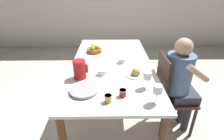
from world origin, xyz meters
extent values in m
plane|color=beige|center=(0.00, 0.00, 0.00)|extent=(20.00, 20.00, 0.00)
cube|color=silver|center=(0.00, 0.00, 0.74)|extent=(1.02, 2.00, 0.03)
cylinder|color=brown|center=(-0.45, 0.94, 0.36)|extent=(0.07, 0.07, 0.72)
cylinder|color=brown|center=(0.45, 0.94, 0.36)|extent=(0.07, 0.07, 0.72)
cylinder|color=#331E14|center=(0.95, -0.15, 0.21)|extent=(0.04, 0.04, 0.42)
cylinder|color=#331E14|center=(0.95, -0.52, 0.21)|extent=(0.04, 0.04, 0.42)
cylinder|color=#331E14|center=(0.58, -0.15, 0.21)|extent=(0.04, 0.04, 0.42)
cylinder|color=#331E14|center=(0.58, -0.52, 0.21)|extent=(0.04, 0.04, 0.42)
cube|color=#331E14|center=(0.77, -0.34, 0.44)|extent=(0.42, 0.42, 0.03)
cube|color=#331E14|center=(0.57, -0.34, 0.71)|extent=(0.03, 0.39, 0.53)
cylinder|color=#33333D|center=(0.91, -0.26, 0.23)|extent=(0.09, 0.09, 0.45)
cylinder|color=#33333D|center=(0.91, -0.42, 0.23)|extent=(0.09, 0.09, 0.45)
cube|color=#33333D|center=(0.84, -0.34, 0.50)|extent=(0.30, 0.34, 0.11)
cylinder|color=#4C6B93|center=(0.75, -0.34, 0.77)|extent=(0.30, 0.30, 0.46)
sphere|color=tan|center=(0.75, -0.34, 1.09)|extent=(0.19, 0.19, 0.19)
cylinder|color=tan|center=(0.85, -0.55, 0.89)|extent=(0.25, 0.06, 0.20)
cylinder|color=red|center=(-0.35, -0.38, 0.85)|extent=(0.14, 0.14, 0.20)
cube|color=red|center=(-0.27, -0.38, 0.87)|extent=(0.02, 0.02, 0.09)
cone|color=red|center=(-0.40, -0.38, 0.94)|extent=(0.04, 0.04, 0.04)
cylinder|color=white|center=(0.34, -0.59, 0.76)|extent=(0.08, 0.08, 0.00)
cylinder|color=white|center=(0.34, -0.59, 0.81)|extent=(0.01, 0.01, 0.10)
cylinder|color=white|center=(0.34, -0.59, 0.89)|extent=(0.08, 0.08, 0.07)
cylinder|color=white|center=(0.38, -0.83, 0.76)|extent=(0.08, 0.08, 0.00)
cylinder|color=white|center=(0.38, -0.83, 0.81)|extent=(0.01, 0.01, 0.10)
cylinder|color=white|center=(0.38, -0.83, 0.89)|extent=(0.08, 0.08, 0.07)
cylinder|color=gold|center=(0.38, -0.83, 0.87)|extent=(0.07, 0.07, 0.04)
cylinder|color=silver|center=(-0.11, -0.32, 0.76)|extent=(0.15, 0.15, 0.01)
cylinder|color=silver|center=(-0.11, -0.32, 0.79)|extent=(0.09, 0.09, 0.06)
cube|color=silver|center=(-0.06, -0.32, 0.79)|extent=(0.01, 0.01, 0.03)
cylinder|color=silver|center=(0.13, -0.01, 0.76)|extent=(0.15, 0.15, 0.01)
cylinder|color=silver|center=(0.13, -0.01, 0.79)|extent=(0.09, 0.09, 0.06)
cube|color=silver|center=(0.18, -0.01, 0.79)|extent=(0.01, 0.01, 0.03)
cylinder|color=#9E9EA3|center=(-0.27, -0.66, 0.76)|extent=(0.27, 0.27, 0.02)
cylinder|color=#9E9EA3|center=(-0.27, -0.66, 0.78)|extent=(0.28, 0.28, 0.01)
cylinder|color=silver|center=(0.26, -0.34, 0.76)|extent=(0.21, 0.21, 0.01)
sphere|color=tan|center=(0.26, -0.34, 0.80)|extent=(0.10, 0.10, 0.10)
cylinder|color=#A81E1E|center=(0.09, -0.73, 0.79)|extent=(0.06, 0.06, 0.07)
cylinder|color=gold|center=(0.09, -0.73, 0.82)|extent=(0.07, 0.07, 0.01)
cylinder|color=gold|center=(-0.04, -0.82, 0.79)|extent=(0.06, 0.06, 0.07)
cylinder|color=gold|center=(-0.04, -0.82, 0.82)|extent=(0.07, 0.07, 0.01)
cylinder|color=brown|center=(-0.25, 0.39, 0.78)|extent=(0.22, 0.22, 0.06)
sphere|color=gold|center=(-0.20, 0.39, 0.83)|extent=(0.07, 0.07, 0.07)
sphere|color=gold|center=(-0.27, 0.43, 0.83)|extent=(0.07, 0.07, 0.07)
sphere|color=gold|center=(-0.27, 0.34, 0.83)|extent=(0.07, 0.07, 0.07)
camera|label=1|loc=(-0.03, -2.05, 1.70)|focal=28.00mm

